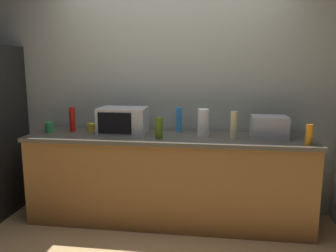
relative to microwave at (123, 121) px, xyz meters
name	(u,v)px	position (x,y,z in m)	size (l,w,h in m)	color
ground_plane	(162,239)	(0.47, -0.45, -1.04)	(8.00, 8.00, 0.00)	tan
back_wall	(173,88)	(0.47, 0.36, 0.31)	(6.40, 0.10, 2.70)	#9EA399
counter_run	(168,179)	(0.47, -0.05, -0.58)	(2.84, 0.64, 0.90)	brown
microwave	(123,121)	(0.00, 0.00, 0.00)	(0.48, 0.35, 0.27)	#B7BABF
toaster_oven	(269,127)	(1.45, 0.01, -0.03)	(0.34, 0.26, 0.21)	#B7BABF
paper_towel_roll	(203,123)	(0.82, 0.00, 0.00)	(0.12, 0.12, 0.27)	white
bottle_hot_sauce	(72,119)	(-0.57, 0.04, 0.00)	(0.06, 0.06, 0.26)	red
bottle_hand_soap	(234,125)	(1.11, -0.07, 0.00)	(0.07, 0.07, 0.26)	beige
bottle_olive_oil	(159,128)	(0.40, -0.19, -0.03)	(0.07, 0.07, 0.21)	#4C6B19
bottle_spray_cleaner	(179,120)	(0.56, 0.16, 0.00)	(0.06, 0.06, 0.26)	#338CE5
bottle_dish_soap	(309,135)	(1.76, -0.26, -0.04)	(0.06, 0.06, 0.18)	orange
mug_green	(49,127)	(-0.79, -0.04, -0.08)	(0.09, 0.09, 0.11)	#2D8C47
mug_yellow	(91,127)	(-0.37, 0.08, -0.09)	(0.09, 0.09, 0.09)	yellow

